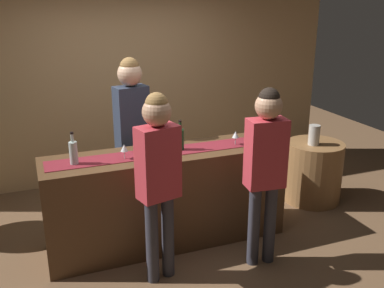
{
  "coord_description": "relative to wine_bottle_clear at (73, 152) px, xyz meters",
  "views": [
    {
      "loc": [
        -1.19,
        -3.8,
        2.38
      ],
      "look_at": [
        0.27,
        0.0,
        1.02
      ],
      "focal_mm": 40.82,
      "sensor_mm": 36.0,
      "label": 1
    }
  ],
  "objects": [
    {
      "name": "bar_counter",
      "position": [
        0.87,
        0.02,
        -0.6
      ],
      "size": [
        2.38,
        0.6,
        0.97
      ],
      "primitive_type": "cube",
      "color": "#543821",
      "rests_on": "ground"
    },
    {
      "name": "back_wall",
      "position": [
        0.87,
        1.92,
        0.37
      ],
      "size": [
        6.0,
        0.12,
        2.9
      ],
      "primitive_type": "cube",
      "color": "tan",
      "rests_on": "ground"
    },
    {
      "name": "wine_bottle_clear",
      "position": [
        0.0,
        0.0,
        0.0
      ],
      "size": [
        0.07,
        0.07,
        0.3
      ],
      "color": "#B2C6C1",
      "rests_on": "bar_counter"
    },
    {
      "name": "ground_plane",
      "position": [
        0.87,
        0.02,
        -1.08
      ],
      "size": [
        10.0,
        10.0,
        0.0
      ],
      "primitive_type": "plane",
      "color": "brown"
    },
    {
      "name": "round_side_table",
      "position": [
        2.83,
        0.3,
        -0.71
      ],
      "size": [
        0.68,
        0.68,
        0.74
      ],
      "primitive_type": "cylinder",
      "color": "olive",
      "rests_on": "ground"
    },
    {
      "name": "wine_bottle_green",
      "position": [
        1.02,
        0.02,
        0.0
      ],
      "size": [
        0.07,
        0.07,
        0.3
      ],
      "color": "#194723",
      "rests_on": "bar_counter"
    },
    {
      "name": "counter_runner_cloth",
      "position": [
        0.87,
        0.02,
        -0.11
      ],
      "size": [
        2.26,
        0.28,
        0.01
      ],
      "primitive_type": "cube",
      "color": "maroon",
      "rests_on": "bar_counter"
    },
    {
      "name": "wine_glass_mid_counter",
      "position": [
        0.45,
        -0.03,
        -0.01
      ],
      "size": [
        0.07,
        0.07,
        0.14
      ],
      "color": "silver",
      "rests_on": "bar_counter"
    },
    {
      "name": "customer_browsing",
      "position": [
        0.61,
        -0.56,
        -0.04
      ],
      "size": [
        0.38,
        0.28,
        1.69
      ],
      "rotation": [
        0.0,
        0.0,
        0.24
      ],
      "color": "#33333D",
      "rests_on": "ground"
    },
    {
      "name": "vase_on_side_table",
      "position": [
        2.76,
        0.26,
        -0.22
      ],
      "size": [
        0.13,
        0.13,
        0.24
      ],
      "primitive_type": "cylinder",
      "color": "#B7B2A8",
      "rests_on": "round_side_table"
    },
    {
      "name": "customer_sipping",
      "position": [
        1.57,
        -0.66,
        -0.05
      ],
      "size": [
        0.36,
        0.23,
        1.68
      ],
      "rotation": [
        0.0,
        0.0,
        -0.1
      ],
      "color": "#33333D",
      "rests_on": "ground"
    },
    {
      "name": "bartender",
      "position": [
        0.68,
        0.6,
        0.06
      ],
      "size": [
        0.37,
        0.26,
        1.82
      ],
      "rotation": [
        0.0,
        0.0,
        3.32
      ],
      "color": "#26262B",
      "rests_on": "ground"
    },
    {
      "name": "wine_glass_near_customer",
      "position": [
        1.59,
        -0.03,
        -0.01
      ],
      "size": [
        0.07,
        0.07,
        0.14
      ],
      "color": "silver",
      "rests_on": "bar_counter"
    }
  ]
}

